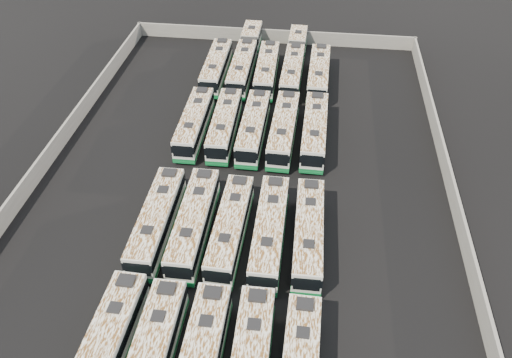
% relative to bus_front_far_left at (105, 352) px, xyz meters
% --- Properties ---
extents(ground, '(140.00, 140.00, 0.00)m').
position_rel_bus_front_far_left_xyz_m(ground, '(6.94, 21.68, -1.87)').
color(ground, black).
rests_on(ground, ground).
extents(perimeter_wall, '(45.20, 73.20, 2.20)m').
position_rel_bus_front_far_left_xyz_m(perimeter_wall, '(6.94, 21.68, -0.77)').
color(perimeter_wall, slate).
rests_on(perimeter_wall, ground).
extents(bus_front_far_left, '(3.01, 13.00, 3.65)m').
position_rel_bus_front_far_left_xyz_m(bus_front_far_left, '(0.00, 0.00, 0.00)').
color(bus_front_far_left, silver).
rests_on(bus_front_far_left, ground).
extents(bus_midfront_far_left, '(2.77, 12.68, 3.57)m').
position_rel_bus_front_far_left_xyz_m(bus_midfront_far_left, '(0.07, 13.98, -0.04)').
color(bus_midfront_far_left, silver).
rests_on(bus_midfront_far_left, ground).
extents(bus_midfront_left, '(2.77, 12.86, 3.62)m').
position_rel_bus_front_far_left_xyz_m(bus_midfront_left, '(3.64, 14.11, -0.01)').
color(bus_midfront_left, silver).
rests_on(bus_midfront_left, ground).
extents(bus_midfront_center, '(2.88, 12.40, 3.48)m').
position_rel_bus_front_far_left_xyz_m(bus_midfront_center, '(7.21, 13.91, -0.09)').
color(bus_midfront_center, silver).
rests_on(bus_midfront_center, ground).
extents(bus_midfront_right, '(2.72, 12.73, 3.59)m').
position_rel_bus_front_far_left_xyz_m(bus_midfront_right, '(10.94, 13.92, -0.03)').
color(bus_midfront_right, silver).
rests_on(bus_midfront_right, ground).
extents(bus_midfront_far_right, '(2.83, 12.52, 3.52)m').
position_rel_bus_front_far_left_xyz_m(bus_midfront_far_right, '(14.58, 14.13, -0.07)').
color(bus_midfront_far_right, silver).
rests_on(bus_midfront_far_right, ground).
extents(bus_midback_far_left, '(2.75, 12.44, 3.50)m').
position_rel_bus_front_far_left_xyz_m(bus_midback_far_left, '(-0.05, 30.79, -0.08)').
color(bus_midback_far_left, silver).
rests_on(bus_midback_far_left, ground).
extents(bus_midback_left, '(2.89, 12.54, 3.52)m').
position_rel_bus_front_far_left_xyz_m(bus_midback_left, '(3.66, 30.88, -0.07)').
color(bus_midback_left, silver).
rests_on(bus_midback_left, ground).
extents(bus_midback_center, '(2.77, 12.67, 3.57)m').
position_rel_bus_front_far_left_xyz_m(bus_midback_center, '(7.21, 30.75, -0.04)').
color(bus_midback_center, silver).
rests_on(bus_midback_center, ground).
extents(bus_midback_right, '(3.02, 12.89, 3.62)m').
position_rel_bus_front_far_left_xyz_m(bus_midback_right, '(10.83, 30.77, -0.02)').
color(bus_midback_right, silver).
rests_on(bus_midback_right, ground).
extents(bus_midback_far_right, '(2.86, 12.87, 3.62)m').
position_rel_bus_front_far_left_xyz_m(bus_midback_far_right, '(14.52, 30.97, -0.02)').
color(bus_midback_far_right, silver).
rests_on(bus_midback_far_right, ground).
extents(bus_back_far_left, '(2.81, 12.68, 3.57)m').
position_rel_bus_front_far_left_xyz_m(bus_back_far_left, '(-0.02, 45.10, -0.04)').
color(bus_back_far_left, silver).
rests_on(bus_back_far_left, ground).
extents(bus_back_left, '(2.74, 19.96, 3.62)m').
position_rel_bus_front_far_left_xyz_m(bus_back_left, '(3.68, 48.57, -0.02)').
color(bus_back_left, silver).
rests_on(bus_back_left, ground).
extents(bus_back_center, '(2.97, 12.76, 3.58)m').
position_rel_bus_front_far_left_xyz_m(bus_back_center, '(7.25, 45.11, -0.03)').
color(bus_back_center, silver).
rests_on(bus_back_center, ground).
extents(bus_back_right, '(2.91, 19.29, 3.49)m').
position_rel_bus_front_far_left_xyz_m(bus_back_right, '(10.92, 48.33, -0.08)').
color(bus_back_right, silver).
rests_on(bus_back_right, ground).
extents(bus_back_far_right, '(2.92, 12.84, 3.61)m').
position_rel_bus_front_far_left_xyz_m(bus_back_far_right, '(14.59, 44.92, -0.02)').
color(bus_back_far_right, silver).
rests_on(bus_back_far_right, ground).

